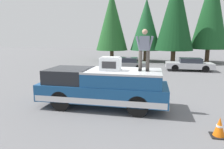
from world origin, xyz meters
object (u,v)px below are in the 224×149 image
pickup_truck (103,87)px  person_on_truck_bed (144,49)px  parked_car_grey (126,64)px  parked_car_silver (189,64)px  traffic_cone (219,128)px  compressor_unit (111,64)px

pickup_truck → person_on_truck_bed: bearing=-89.8°
parked_car_grey → parked_car_silver: bearing=-83.8°
parked_car_grey → traffic_cone: parked_car_grey is taller
compressor_unit → parked_car_grey: compressor_unit is taller
compressor_unit → parked_car_silver: bearing=-24.1°
parked_car_silver → traffic_cone: parked_car_silver is taller
traffic_cone → compressor_unit: bearing=64.2°
compressor_unit → traffic_cone: 4.54m
person_on_truck_bed → parked_car_silver: (10.93, -3.57, -1.97)m
compressor_unit → parked_car_silver: compressor_unit is taller
compressor_unit → traffic_cone: size_ratio=1.35×
person_on_truck_bed → parked_car_silver: 11.67m
parked_car_silver → parked_car_grey: bearing=96.2°
compressor_unit → person_on_truck_bed: (0.12, -1.38, 0.62)m
person_on_truck_bed → traffic_cone: (-1.97, -2.44, -2.26)m
parked_car_silver → traffic_cone: 12.95m
person_on_truck_bed → pickup_truck: bearing=90.2°
pickup_truck → parked_car_grey: bearing=2.2°
compressor_unit → parked_car_grey: size_ratio=0.20×
compressor_unit → parked_car_silver: (11.05, -4.95, -1.35)m
pickup_truck → parked_car_grey: (10.32, 0.40, -0.29)m
parked_car_silver → traffic_cone: (-12.90, 1.13, -0.29)m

